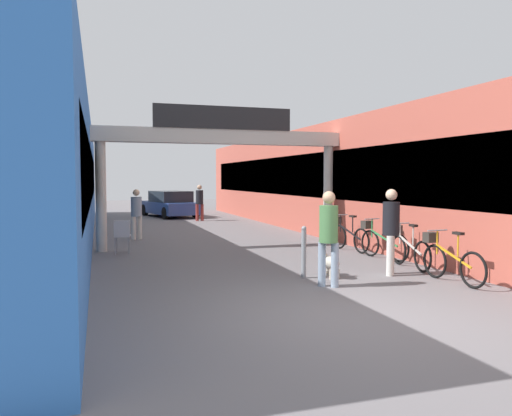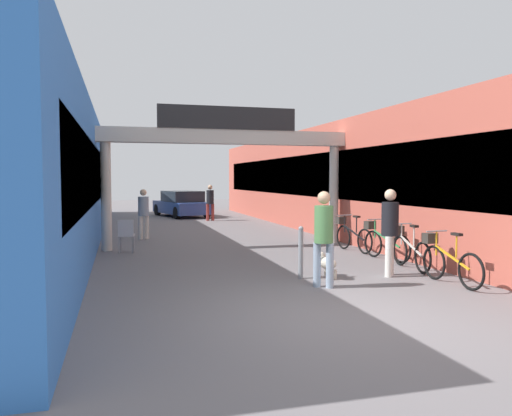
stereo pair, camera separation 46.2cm
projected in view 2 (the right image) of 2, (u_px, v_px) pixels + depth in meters
name	position (u px, v px, depth m)	size (l,w,h in m)	color
ground_plane	(339.00, 317.00, 7.11)	(80.00, 80.00, 0.00)	slate
storefront_left	(53.00, 181.00, 16.25)	(3.00, 26.00, 3.78)	blue
storefront_right	(340.00, 181.00, 18.93)	(3.00, 26.00, 3.78)	#B25142
arcade_sign_gateway	(227.00, 148.00, 14.30)	(7.40, 0.47, 4.00)	beige
pedestrian_with_dog	(324.00, 232.00, 8.98)	(0.48, 0.48, 1.74)	#8C9EB2
pedestrian_companion	(390.00, 226.00, 10.04)	(0.48, 0.48, 1.76)	silver
pedestrian_carrying_crate	(144.00, 211.00, 16.17)	(0.47, 0.47, 1.63)	silver
pedestrian_elderly_walking	(210.00, 200.00, 23.24)	(0.38, 0.34, 1.68)	#99332D
dog_on_leash	(326.00, 262.00, 9.90)	(0.32, 0.68, 0.49)	beige
bicycle_orange_nearest	(448.00, 260.00, 9.34)	(0.46, 1.69, 0.98)	black
bicycle_silver_second	(409.00, 249.00, 10.90)	(0.46, 1.69, 0.98)	black
bicycle_green_third	(384.00, 242.00, 12.14)	(0.47, 1.67, 0.98)	black
bicycle_black_farthest	(352.00, 235.00, 13.54)	(0.46, 1.68, 0.98)	black
bollard_post_metal	(301.00, 252.00, 9.81)	(0.10, 0.10, 1.04)	gray
cafe_chair_aluminium_nearer	(126.00, 233.00, 13.12)	(0.45, 0.45, 0.89)	gray
parked_car_blue	(182.00, 204.00, 25.79)	(2.70, 4.31, 1.33)	#2D478C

